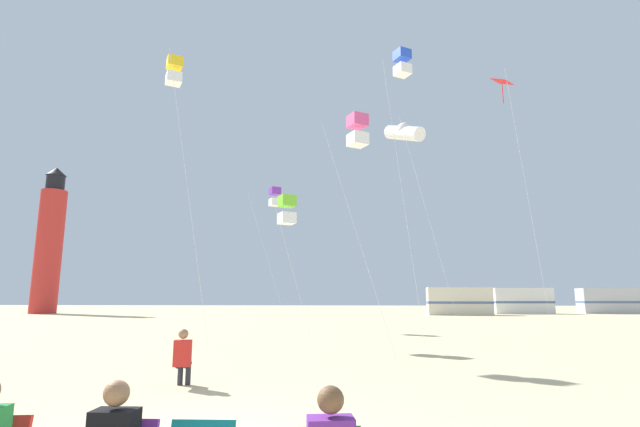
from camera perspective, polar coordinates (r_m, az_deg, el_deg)
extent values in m
sphere|color=#9E704C|center=(4.24, -23.46, -19.37)|extent=(0.20, 0.20, 0.20)
sphere|color=brown|center=(3.69, 1.29, -21.66)|extent=(0.20, 0.20, 0.20)
cube|color=red|center=(10.33, -16.35, -15.95)|extent=(0.37, 0.28, 0.52)
sphere|color=#9E704C|center=(10.30, -16.24, -13.85)|extent=(0.20, 0.20, 0.20)
cylinder|color=#2D2D38|center=(10.52, -15.79, -17.18)|extent=(0.19, 0.38, 0.13)
cylinder|color=#2D2D38|center=(10.71, -15.71, -18.29)|extent=(0.11, 0.11, 0.42)
cylinder|color=#2D2D38|center=(10.55, -16.69, -17.12)|extent=(0.19, 0.38, 0.13)
cylinder|color=#2D2D38|center=(10.74, -16.60, -18.23)|extent=(0.11, 0.11, 0.42)
cylinder|color=silver|center=(27.21, -6.40, -5.54)|extent=(2.57, 0.34, 7.90)
cube|color=purple|center=(29.09, -5.49, 2.72)|extent=(0.82, 0.82, 0.44)
cube|color=white|center=(28.94, -5.51, 1.37)|extent=(0.82, 0.82, 0.44)
cylinder|color=silver|center=(18.48, -15.65, 1.88)|extent=(1.31, 2.24, 11.05)
cube|color=yellow|center=(21.38, -17.23, 17.05)|extent=(0.82, 0.82, 0.44)
cube|color=white|center=(21.07, -17.33, 15.35)|extent=(0.82, 0.82, 0.44)
cylinder|color=silver|center=(24.53, 23.95, 1.62)|extent=(1.69, 1.09, 12.85)
cube|color=red|center=(27.05, 21.21, 14.70)|extent=(1.22, 1.22, 0.40)
cylinder|color=red|center=(26.80, 21.30, 13.44)|extent=(0.04, 0.04, 1.10)
cylinder|color=silver|center=(19.13, 9.95, 2.53)|extent=(1.29, 0.53, 11.88)
cube|color=blue|center=(21.98, 9.93, 18.38)|extent=(0.82, 0.82, 0.44)
cube|color=white|center=(21.65, 9.99, 16.75)|extent=(0.82, 0.82, 0.44)
cylinder|color=silver|center=(21.40, 13.32, -1.60)|extent=(2.71, 1.76, 9.75)
cylinder|color=white|center=(23.75, 10.18, 9.59)|extent=(1.94, 2.48, 1.48)
sphere|color=white|center=(23.80, 10.17, 9.93)|extent=(0.76, 0.76, 0.76)
cylinder|color=silver|center=(15.04, 4.43, -2.30)|extent=(2.30, 0.24, 7.68)
cube|color=#E54C8C|center=(17.22, 4.56, 11.13)|extent=(0.82, 0.82, 0.44)
cube|color=white|center=(16.98, 4.59, 8.93)|extent=(0.82, 0.82, 0.44)
cylinder|color=silver|center=(17.68, -3.21, -7.47)|extent=(1.44, 0.78, 5.23)
cube|color=#72D12D|center=(18.80, -4.03, 1.50)|extent=(0.82, 0.82, 0.44)
cube|color=white|center=(18.67, -4.05, -0.60)|extent=(0.82, 0.82, 0.44)
cylinder|color=red|center=(61.80, -30.08, -3.94)|extent=(2.80, 2.80, 14.00)
cylinder|color=black|center=(62.96, -29.44, 3.21)|extent=(2.00, 2.00, 1.80)
cone|color=black|center=(63.27, -29.33, 4.45)|extent=(2.20, 2.20, 1.00)
cube|color=beige|center=(51.23, 16.52, -10.16)|extent=(6.53, 2.68, 2.80)
cube|color=#4C608C|center=(51.23, 16.52, -10.32)|extent=(6.57, 2.72, 0.24)
cube|color=white|center=(57.72, 23.22, -9.72)|extent=(6.49, 2.57, 2.80)
cube|color=#4C608C|center=(57.72, 23.23, -9.86)|extent=(6.53, 2.61, 0.24)
cube|color=#B7BABF|center=(62.78, 31.72, -9.00)|extent=(6.48, 2.53, 2.80)
cube|color=#4C608C|center=(62.78, 31.73, -9.13)|extent=(6.52, 2.57, 0.24)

